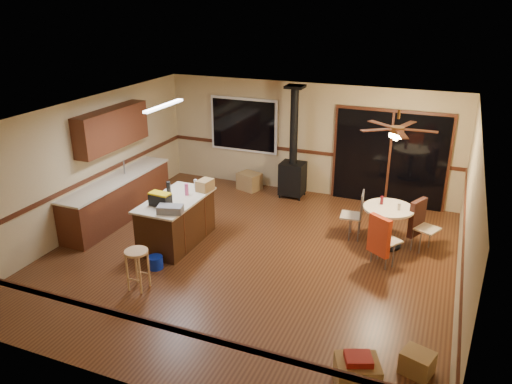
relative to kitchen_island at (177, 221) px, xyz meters
The scene contains 35 objects.
floor 1.57m from the kitchen_island, ahead, with size 7.00×7.00×0.00m, color #4E2A15.
ceiling 2.62m from the kitchen_island, ahead, with size 7.00×7.00×0.00m, color silver.
wall_back 3.90m from the kitchen_island, 66.80° to the left, with size 7.00×7.00×0.00m, color tan.
wall_front 3.90m from the kitchen_island, 66.80° to the right, with size 7.00×7.00×0.00m, color tan.
wall_left 2.17m from the kitchen_island, behind, with size 7.00×7.00×0.00m, color tan.
wall_right 5.07m from the kitchen_island, ahead, with size 7.00×7.00×0.00m, color tan.
chair_rail 1.60m from the kitchen_island, ahead, with size 7.00×7.00×0.08m, color #421D10, non-canonical shape.
window 3.61m from the kitchen_island, 91.66° to the left, with size 1.72×0.10×1.32m, color black.
sliding_door 4.88m from the kitchen_island, 45.42° to the left, with size 2.52×0.10×2.10m, color black.
lower_cabinets 1.77m from the kitchen_island, 163.61° to the left, with size 0.60×3.00×0.86m, color #522514.
countertop 1.82m from the kitchen_island, 163.61° to the left, with size 0.64×3.04×0.04m, color beige.
upper_cabinets 2.43m from the kitchen_island, 159.02° to the left, with size 0.35×2.00×0.80m, color #522514.
kitchen_island is the anchor object (origin of this frame).
wood_stove 3.33m from the kitchen_island, 66.91° to the left, with size 0.55×0.50×2.52m.
ceiling_fan 4.33m from the kitchen_island, 20.36° to the left, with size 0.24×0.24×0.55m.
fluorescent_strip 2.15m from the kitchen_island, 135.00° to the left, with size 0.10×1.20×0.04m, color white.
toolbox_grey 0.82m from the kitchen_island, 66.54° to the right, with size 0.43×0.24×0.13m, color slate.
toolbox_black 0.67m from the kitchen_island, 102.21° to the right, with size 0.39×0.20×0.21m, color black.
toolbox_yellow_lid 0.78m from the kitchen_island, 102.21° to the right, with size 0.38×0.20×0.03m, color gold.
box_on_island 0.87m from the kitchen_island, 61.76° to the left, with size 0.24×0.32×0.22m, color olive.
bottle_dark 0.62m from the kitchen_island, 153.33° to the left, with size 0.08×0.08×0.28m, color black.
bottle_pink 0.62m from the kitchen_island, 66.23° to the left, with size 0.07×0.07×0.23m, color #D84C8C.
bottle_white 0.83m from the kitchen_island, 81.41° to the left, with size 0.06×0.06×0.18m, color white.
bar_stool 1.66m from the kitchen_island, 81.31° to the right, with size 0.38×0.38×0.68m, color tan.
blue_bucket 1.06m from the kitchen_island, 81.89° to the right, with size 0.27×0.27×0.22m, color #0B22A6.
dining_table 3.96m from the kitchen_island, 20.36° to the left, with size 0.93×0.93×0.78m.
glass_red 3.88m from the kitchen_island, 22.53° to the left, with size 0.06×0.06×0.16m, color #590C14.
glass_cream 4.13m from the kitchen_island, 18.84° to the left, with size 0.06×0.06×0.13m, color beige.
chair_left 3.45m from the kitchen_island, 25.53° to the left, with size 0.44×0.44×0.51m.
chair_near 3.75m from the kitchen_island, ahead, with size 0.61×0.62×0.70m.
chair_right 4.50m from the kitchen_island, 19.51° to the left, with size 0.59×0.57×0.70m.
box_under_window 3.12m from the kitchen_island, 86.53° to the left, with size 0.52×0.41×0.41m, color olive.
box_corner_a 4.69m from the kitchen_island, 32.49° to the right, with size 0.51×0.43×0.39m, color olive.
box_corner_b 5.01m from the kitchen_island, 23.22° to the right, with size 0.37×0.32×0.30m, color olive.
box_small_red 4.68m from the kitchen_island, 32.49° to the right, with size 0.31×0.26×0.08m, color maroon.
Camera 1 is at (3.11, -7.36, 4.43)m, focal length 35.00 mm.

